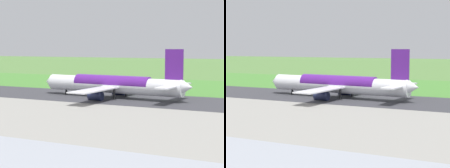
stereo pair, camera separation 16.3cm
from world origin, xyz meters
TOP-DOWN VIEW (x-y plane):
  - ground_plane at (0.00, 0.00)m, footprint 800.00×800.00m
  - runway_asphalt at (0.00, 0.00)m, footprint 600.00×29.05m
  - apron_concrete at (0.00, 46.75)m, footprint 440.00×110.00m
  - grass_verge_foreground at (0.00, -37.95)m, footprint 600.00×80.00m
  - airliner_main at (9.79, 0.03)m, footprint 54.15×44.34m
  - no_stopping_sign at (9.97, -38.95)m, footprint 0.60×0.10m
  - traffic_cone_orange at (15.54, -36.77)m, footprint 0.40×0.40m

SIDE VIEW (x-z plane):
  - ground_plane at x=0.00m, z-range 0.00..0.00m
  - grass_verge_foreground at x=0.00m, z-range 0.00..0.04m
  - apron_concrete at x=0.00m, z-range 0.00..0.05m
  - runway_asphalt at x=0.00m, z-range 0.00..0.06m
  - traffic_cone_orange at x=15.54m, z-range 0.00..0.55m
  - no_stopping_sign at x=9.97m, z-range 0.24..2.67m
  - airliner_main at x=9.79m, z-range -3.59..12.29m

